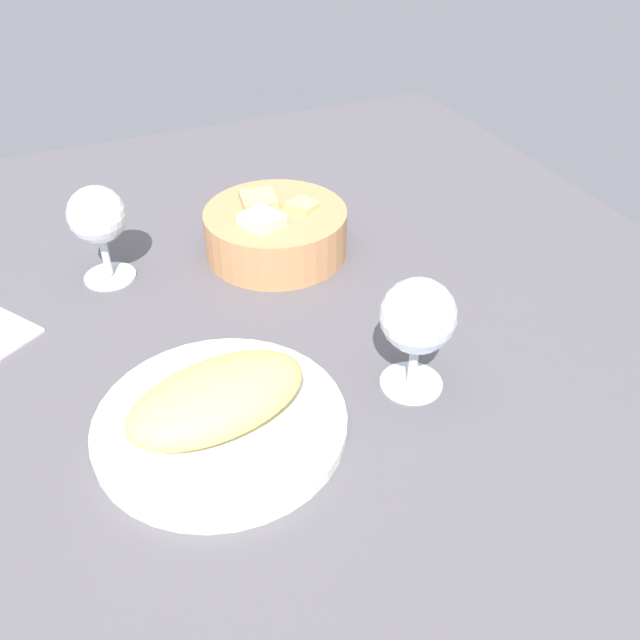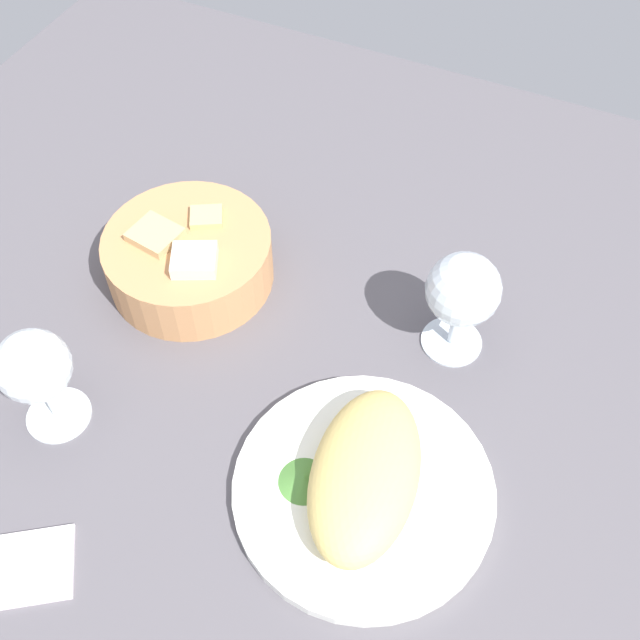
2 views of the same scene
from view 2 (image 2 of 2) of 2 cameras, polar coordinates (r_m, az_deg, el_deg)
name	(u,v)px [view 2 (image 2 of 2)]	position (r cm, az deg, el deg)	size (l,w,h in cm)	color
ground_plane	(290,478)	(78.68, -2.20, -11.64)	(140.00, 140.00, 2.00)	#565258
plate	(363,490)	(76.35, 3.24, -12.43)	(25.42, 25.42, 1.40)	white
omelette	(365,474)	(73.25, 3.36, -11.30)	(18.53, 10.08, 5.46)	#DBBE6B
lettuce_garnish	(304,479)	(75.38, -1.21, -11.68)	(5.03, 5.03, 1.03)	#4B8338
bread_basket	(188,258)	(90.58, -9.71, 4.55)	(19.29, 19.29, 8.04)	tan
wine_glass_near	(463,293)	(80.39, 10.51, 1.99)	(7.87, 7.87, 13.18)	silver
wine_glass_far	(35,370)	(78.35, -20.33, -3.48)	(7.32, 7.32, 12.96)	silver
folded_napkin	(12,569)	(78.80, -21.85, -16.74)	(11.00, 7.00, 0.80)	white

